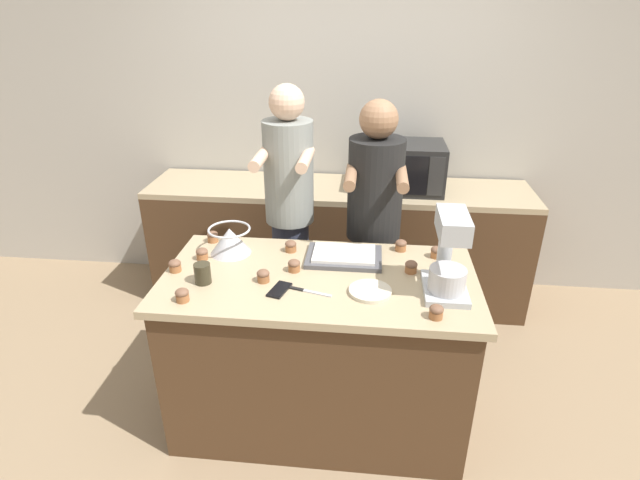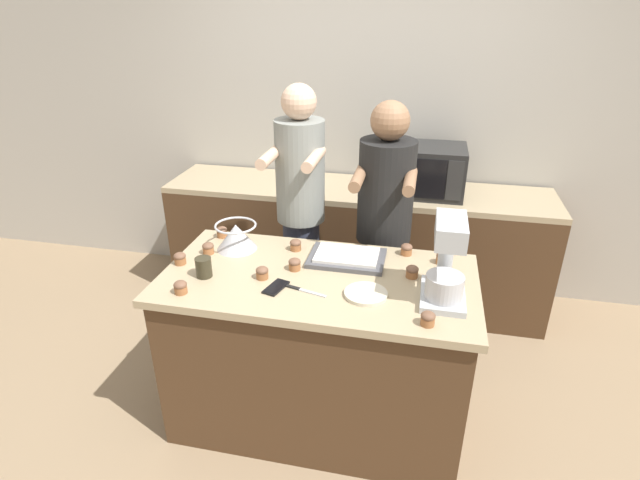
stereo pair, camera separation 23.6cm
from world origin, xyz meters
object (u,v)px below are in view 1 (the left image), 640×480
(drinking_glass, at_px, (203,273))
(cupcake_0, at_px, (437,252))
(person_left, at_px, (290,220))
(small_plate, at_px, (370,291))
(cell_phone, at_px, (279,290))
(cupcake_6, at_px, (411,267))
(cupcake_5, at_px, (182,295))
(person_right, at_px, (373,231))
(stand_mixer, at_px, (448,259))
(cupcake_1, at_px, (436,312))
(cupcake_10, at_px, (263,276))
(baking_tray, at_px, (344,256))
(knife, at_px, (307,291))
(cupcake_2, at_px, (294,265))
(cupcake_4, at_px, (175,266))
(mixing_bowl, at_px, (230,240))
(cupcake_9, at_px, (202,254))
(cupcake_8, at_px, (213,236))
(cupcake_3, at_px, (291,246))
(cupcake_7, at_px, (401,245))
(microwave_oven, at_px, (407,167))

(drinking_glass, distance_m, cupcake_0, 1.21)
(person_left, distance_m, small_plate, 0.90)
(cell_phone, xyz_separation_m, cupcake_6, (0.63, 0.24, 0.03))
(cupcake_5, distance_m, cupcake_6, 1.11)
(person_left, height_order, cupcake_0, person_left)
(small_plate, bearing_deg, person_left, 123.76)
(person_right, xyz_separation_m, cupcake_0, (0.34, -0.35, 0.06))
(stand_mixer, bearing_deg, cell_phone, -174.50)
(person_left, bearing_deg, cupcake_1, -49.67)
(cupcake_6, xyz_separation_m, cupcake_10, (-0.72, -0.17, 0.00))
(stand_mixer, distance_m, drinking_glass, 1.16)
(person_right, height_order, baking_tray, person_right)
(knife, bearing_deg, cupcake_6, 25.72)
(person_right, xyz_separation_m, baking_tray, (-0.15, -0.42, 0.04))
(stand_mixer, height_order, knife, stand_mixer)
(person_right, distance_m, cupcake_2, 0.70)
(person_left, xyz_separation_m, cupcake_4, (-0.48, -0.64, 0.01))
(cell_phone, distance_m, cupcake_5, 0.44)
(mixing_bowl, distance_m, cupcake_10, 0.37)
(mixing_bowl, bearing_deg, cupcake_9, -145.36)
(person_right, xyz_separation_m, cupcake_8, (-0.90, -0.29, 0.06))
(mixing_bowl, distance_m, cupcake_9, 0.16)
(baking_tray, height_order, cupcake_9, cupcake_9)
(baking_tray, bearing_deg, person_right, 70.40)
(drinking_glass, distance_m, cupcake_6, 1.03)
(knife, height_order, cupcake_5, cupcake_5)
(person_left, xyz_separation_m, cupcake_10, (-0.02, -0.70, 0.01))
(cell_phone, distance_m, cupcake_10, 0.12)
(person_left, distance_m, cupcake_4, 0.81)
(cell_phone, relative_size, cupcake_10, 2.48)
(person_right, distance_m, cupcake_4, 1.18)
(cell_phone, bearing_deg, drinking_glass, 174.62)
(cupcake_5, bearing_deg, cupcake_2, 35.56)
(cupcake_0, bearing_deg, cupcake_4, -167.54)
(cupcake_3, xyz_separation_m, cupcake_8, (-0.46, 0.07, 0.00))
(cupcake_5, bearing_deg, person_left, 69.13)
(baking_tray, bearing_deg, cupcake_5, -145.36)
(cupcake_7, xyz_separation_m, cupcake_10, (-0.68, -0.41, 0.00))
(microwave_oven, relative_size, knife, 2.38)
(mixing_bowl, bearing_deg, cupcake_6, -6.92)
(cupcake_7, bearing_deg, cupcake_9, -168.47)
(microwave_oven, distance_m, cupcake_2, 1.42)
(cupcake_0, height_order, cupcake_10, same)
(knife, bearing_deg, cupcake_9, 155.73)
(cupcake_5, height_order, cupcake_9, same)
(mixing_bowl, distance_m, cupcake_6, 0.97)
(cupcake_0, bearing_deg, cupcake_10, -158.11)
(baking_tray, xyz_separation_m, cupcake_5, (-0.70, -0.49, 0.01))
(cupcake_8, bearing_deg, cupcake_4, -103.69)
(mixing_bowl, xyz_separation_m, cupcake_7, (0.92, 0.12, -0.04))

